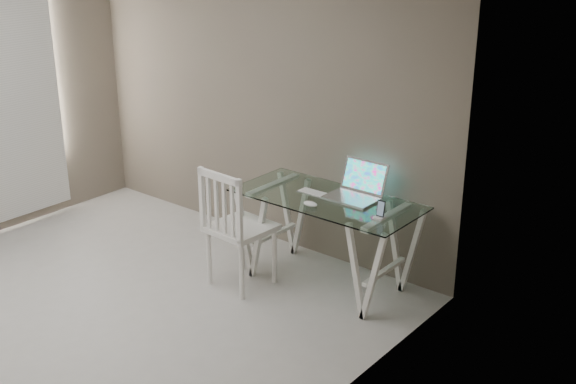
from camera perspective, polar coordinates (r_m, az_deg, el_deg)
room at (r=5.00m, az=-20.05°, el=7.07°), size 4.50×4.52×2.71m
desk at (r=5.80m, az=3.02°, el=-3.83°), size 1.50×0.70×0.75m
chair at (r=5.68m, az=-4.34°, el=-2.49°), size 0.49×0.49×1.01m
laptop at (r=5.68m, az=5.47°, el=0.24°), size 0.40×0.37×0.27m
keyboard at (r=5.75m, az=2.07°, el=-0.07°), size 0.28×0.12×0.01m
mouse at (r=5.49m, az=1.78°, el=-0.95°), size 0.12×0.07×0.04m
phone_dock at (r=5.30m, az=7.30°, el=-1.71°), size 0.07×0.07×0.14m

